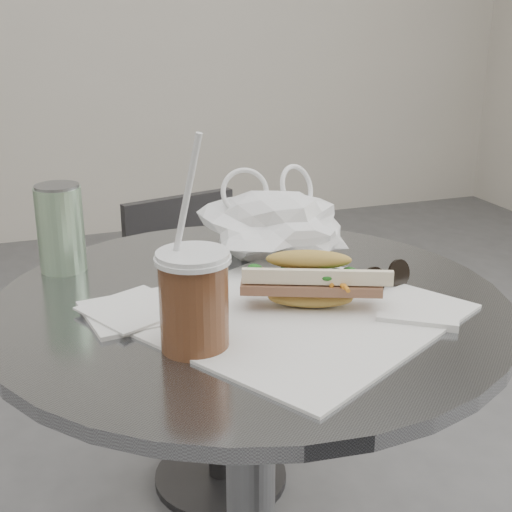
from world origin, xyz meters
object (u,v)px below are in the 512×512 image
object	(u,v)px
banh_mi	(310,280)
drink_can	(61,228)
iced_coffee	(194,299)
sunglasses	(385,280)
cafe_table	(251,456)
chair_far	(210,362)

from	to	relation	value
banh_mi	drink_can	distance (m)	0.42
banh_mi	iced_coffee	bearing A→B (deg)	-137.76
sunglasses	drink_can	distance (m)	0.52
sunglasses	drink_can	size ratio (longest dim) A/B	0.69
cafe_table	banh_mi	size ratio (longest dim) A/B	2.97
banh_mi	sunglasses	xyz separation A→B (m)	(0.14, 0.02, -0.03)
drink_can	iced_coffee	bearing A→B (deg)	-69.72
cafe_table	banh_mi	world-z (taller)	banh_mi
sunglasses	chair_far	bearing A→B (deg)	80.90
iced_coffee	drink_can	distance (m)	0.37
chair_far	iced_coffee	distance (m)	0.90
chair_far	iced_coffee	bearing A→B (deg)	58.86
drink_can	cafe_table	bearing A→B (deg)	-41.27
banh_mi	drink_can	bearing A→B (deg)	160.91
banh_mi	sunglasses	world-z (taller)	banh_mi
cafe_table	banh_mi	xyz separation A→B (m)	(0.07, -0.06, 0.32)
chair_far	iced_coffee	size ratio (longest dim) A/B	2.60
banh_mi	sunglasses	distance (m)	0.14
chair_far	banh_mi	distance (m)	0.81
iced_coffee	banh_mi	bearing A→B (deg)	19.56
chair_far	iced_coffee	world-z (taller)	iced_coffee
iced_coffee	sunglasses	bearing A→B (deg)	15.60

